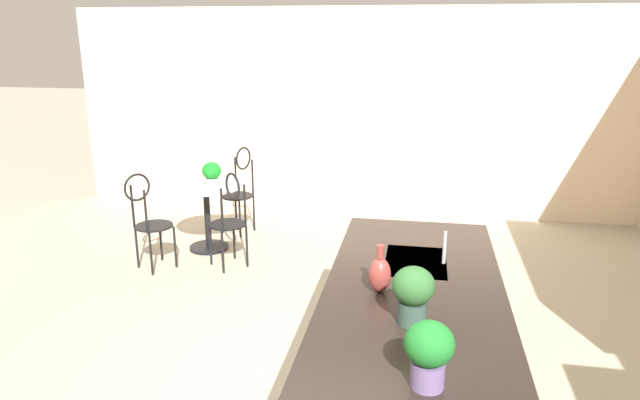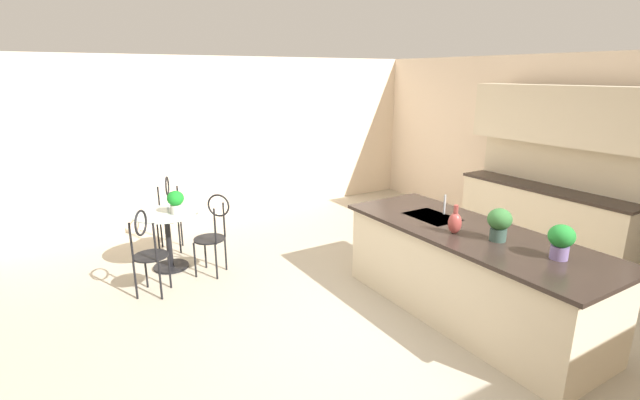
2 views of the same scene
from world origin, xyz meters
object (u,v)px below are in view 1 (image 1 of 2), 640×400
object	(u,v)px
potted_plant_on_table	(212,173)
vase_on_counter	(380,274)
chair_by_island	(240,186)
potted_plant_counter_far	(429,350)
bistro_table	(207,211)
chair_toward_desk	(148,217)
potted_plant_counter_near	(413,292)
chair_near_window	(230,215)

from	to	relation	value
potted_plant_on_table	vase_on_counter	bearing A→B (deg)	37.30
potted_plant_on_table	vase_on_counter	world-z (taller)	vase_on_counter
chair_by_island	potted_plant_counter_far	world-z (taller)	potted_plant_counter_far
potted_plant_on_table	chair_by_island	bearing A→B (deg)	175.30
potted_plant_counter_far	bistro_table	bearing A→B (deg)	-146.49
chair_toward_desk	potted_plant_counter_near	world-z (taller)	potted_plant_counter_near
bistro_table	chair_near_window	world-z (taller)	chair_near_window
bistro_table	chair_by_island	xyz separation A→B (m)	(-0.66, 0.17, 0.13)
potted_plant_on_table	chair_toward_desk	bearing A→B (deg)	-39.43
potted_plant_counter_near	potted_plant_counter_far	distance (m)	0.56
chair_near_window	chair_toward_desk	distance (m)	0.82
chair_by_island	vase_on_counter	bearing A→B (deg)	29.97
potted_plant_counter_near	potted_plant_on_table	bearing A→B (deg)	-143.55
potted_plant_on_table	vase_on_counter	size ratio (longest dim) A/B	1.01
potted_plant_counter_near	potted_plant_counter_far	size ratio (longest dim) A/B	1.03
chair_near_window	bistro_table	bearing A→B (deg)	-137.86
chair_near_window	potted_plant_counter_far	size ratio (longest dim) A/B	3.46
chair_near_window	vase_on_counter	size ratio (longest dim) A/B	3.62
chair_by_island	potted_plant_on_table	xyz separation A→B (m)	(0.75, -0.06, 0.33)
bistro_table	chair_by_island	world-z (taller)	chair_by_island
chair_near_window	vase_on_counter	distance (m)	2.86
chair_toward_desk	potted_plant_on_table	xyz separation A→B (m)	(-0.58, 0.48, 0.33)
chair_near_window	chair_toward_desk	xyz separation A→B (m)	(0.19, -0.80, 0.00)
chair_near_window	potted_plant_counter_near	size ratio (longest dim) A/B	3.35
vase_on_counter	bistro_table	bearing A→B (deg)	-142.06
chair_near_window	potted_plant_counter_far	bearing A→B (deg)	32.01
potted_plant_on_table	potted_plant_counter_far	bearing A→B (deg)	32.87
potted_plant_on_table	potted_plant_counter_near	distance (m)	3.74
chair_near_window	chair_by_island	world-z (taller)	same
bistro_table	chair_toward_desk	size ratio (longest dim) A/B	0.77
potted_plant_counter_far	potted_plant_counter_near	bearing A→B (deg)	-171.95
bistro_table	chair_by_island	bearing A→B (deg)	165.32
bistro_table	chair_by_island	size ratio (longest dim) A/B	0.77
chair_by_island	vase_on_counter	world-z (taller)	vase_on_counter
bistro_table	vase_on_counter	xyz separation A→B (m)	(2.74, 2.13, 0.58)
chair_by_island	potted_plant_counter_near	bearing A→B (deg)	29.91
chair_by_island	chair_toward_desk	size ratio (longest dim) A/B	1.00
chair_near_window	potted_plant_on_table	distance (m)	0.61
bistro_table	potted_plant_counter_near	xyz separation A→B (m)	(3.09, 2.33, 0.65)
potted_plant_on_table	potted_plant_counter_far	size ratio (longest dim) A/B	0.97
potted_plant_counter_near	chair_toward_desk	bearing A→B (deg)	-131.87
vase_on_counter	chair_toward_desk	bearing A→B (deg)	-129.59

